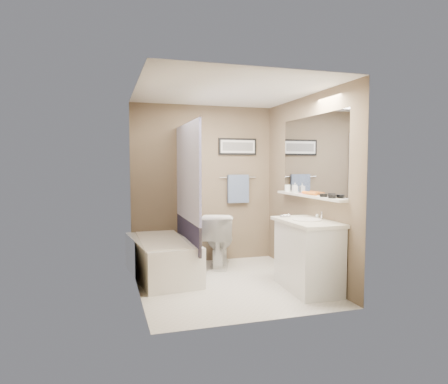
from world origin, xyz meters
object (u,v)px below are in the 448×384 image
object	(u,v)px
vanity	(308,257)
soap_bottle	(295,188)
candle_bowl_far	(324,195)
toilet	(219,239)
glass_jar	(287,188)
candle_bowl_near	(332,197)
hair_brush_back	(307,193)
hair_brush_front	(312,193)
bathtub	(162,258)

from	to	relation	value
vanity	soap_bottle	distance (m)	1.08
candle_bowl_far	toilet	bearing A→B (deg)	122.77
glass_jar	soap_bottle	distance (m)	0.23
candle_bowl_near	soap_bottle	bearing A→B (deg)	90.00
toilet	candle_bowl_near	xyz separation A→B (m)	(0.90, -1.58, 0.74)
vanity	hair_brush_back	xyz separation A→B (m)	(0.19, 0.38, 0.74)
candle_bowl_far	hair_brush_front	world-z (taller)	hair_brush_front
toilet	vanity	distance (m)	1.55
hair_brush_front	glass_jar	distance (m)	0.69
glass_jar	soap_bottle	xyz separation A→B (m)	(0.00, -0.23, 0.02)
candle_bowl_near	glass_jar	xyz separation A→B (m)	(0.00, 1.16, 0.03)
hair_brush_back	soap_bottle	distance (m)	0.35
bathtub	glass_jar	bearing A→B (deg)	-10.08
vanity	candle_bowl_far	size ratio (longest dim) A/B	10.00
hair_brush_front	hair_brush_back	xyz separation A→B (m)	(0.00, 0.12, 0.00)
hair_brush_back	candle_bowl_near	bearing A→B (deg)	-90.00
candle_bowl_near	bathtub	bearing A→B (deg)	144.60
bathtub	candle_bowl_near	size ratio (longest dim) A/B	16.67
hair_brush_front	toilet	bearing A→B (deg)	128.93
soap_bottle	vanity	bearing A→B (deg)	-104.36
vanity	candle_bowl_near	distance (m)	0.79
candle_bowl_near	hair_brush_back	distance (m)	0.59
glass_jar	hair_brush_back	bearing A→B (deg)	-90.00
candle_bowl_far	glass_jar	bearing A→B (deg)	90.00
hair_brush_front	soap_bottle	size ratio (longest dim) A/B	1.61
toilet	candle_bowl_far	distance (m)	1.82
candle_bowl_near	soap_bottle	distance (m)	0.93
hair_brush_back	glass_jar	world-z (taller)	glass_jar
vanity	candle_bowl_near	size ratio (longest dim) A/B	10.00
candle_bowl_far	hair_brush_back	xyz separation A→B (m)	(0.00, 0.40, 0.00)
toilet	vanity	xyz separation A→B (m)	(0.72, -1.38, 0.00)
soap_bottle	toilet	bearing A→B (deg)	144.00
toilet	candle_bowl_far	world-z (taller)	candle_bowl_far
hair_brush_front	hair_brush_back	size ratio (longest dim) A/B	1.00
soap_bottle	glass_jar	bearing A→B (deg)	90.00
bathtub	glass_jar	xyz separation A→B (m)	(1.79, -0.11, 0.92)
soap_bottle	hair_brush_back	bearing A→B (deg)	-90.00
candle_bowl_far	glass_jar	size ratio (longest dim) A/B	0.90
vanity	hair_brush_front	distance (m)	0.80
toilet	glass_jar	bearing A→B (deg)	175.17
bathtub	glass_jar	world-z (taller)	glass_jar
vanity	toilet	bearing A→B (deg)	119.95
vanity	glass_jar	world-z (taller)	glass_jar
bathtub	hair_brush_back	size ratio (longest dim) A/B	6.82
toilet	glass_jar	xyz separation A→B (m)	(0.90, -0.43, 0.77)
glass_jar	hair_brush_front	bearing A→B (deg)	-90.00
bathtub	toilet	size ratio (longest dim) A/B	1.89
bathtub	soap_bottle	size ratio (longest dim) A/B	10.99
glass_jar	candle_bowl_far	bearing A→B (deg)	-90.00
candle_bowl_near	candle_bowl_far	size ratio (longest dim) A/B	1.00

